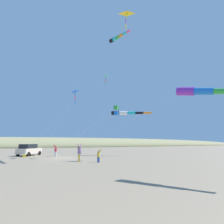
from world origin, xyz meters
TOP-DOWN VIEW (x-y plane):
  - ground_plane at (0.00, 0.00)m, footprint 600.00×600.00m
  - dune_ridge_grassy at (-55.00, 0.00)m, footprint 28.00×240.00m
  - parked_car at (-6.27, -4.38)m, footprint 4.62×3.88m
  - cooler_box at (-3.89, -4.91)m, footprint 0.62×0.42m
  - person_adult_flyer at (5.30, 1.43)m, footprint 0.67×0.55m
  - person_child_green_jacket at (-2.58, -0.53)m, footprint 0.53×0.61m
  - person_child_grey_jacket at (7.22, 3.17)m, footprint 0.32×0.40m
  - kite_delta_orange_high_right at (7.56, 6.73)m, footprint 10.15×5.30m
  - kite_delta_striped_overhead at (0.41, 6.41)m, footprint 5.64×13.22m
  - kite_windsock_yellow_midlevel at (2.78, 7.47)m, footprint 8.44×15.23m
  - kite_windsock_magenta_far_left at (-1.52, 11.00)m, footprint 4.09×17.94m
  - kite_delta_white_trailing at (-1.27, 1.84)m, footprint 5.64×4.98m
  - kite_windsock_black_fish_shape at (17.92, 6.88)m, footprint 13.57×9.87m
  - kite_box_rainbow_low_near at (5.50, 6.05)m, footprint 9.14×8.92m

SIDE VIEW (x-z plane):
  - ground_plane at x=0.00m, z-range 0.00..0.00m
  - dune_ridge_grassy at x=-55.00m, z-range -4.07..4.07m
  - cooler_box at x=-3.89m, z-range 0.00..0.42m
  - person_child_grey_jacket at x=7.22m, z-range 0.06..1.45m
  - parked_car at x=-6.27m, z-range 0.03..1.88m
  - person_child_green_jacket at x=-2.58m, z-range 0.08..1.85m
  - person_adult_flyer at x=5.30m, z-range 0.09..2.09m
  - kite_windsock_black_fish_shape at x=17.92m, z-range 2.49..8.65m
  - kite_box_rainbow_low_near at x=5.50m, z-range 2.81..9.68m
  - kite_windsock_magenta_far_left at x=-1.52m, z-range 3.44..11.14m
  - kite_delta_white_trailing at x=-1.27m, z-range 4.87..15.50m
  - kite_delta_striped_overhead at x=0.41m, z-range 6.24..19.35m
  - kite_windsock_yellow_midlevel at x=2.78m, z-range 9.05..28.11m
  - kite_delta_orange_high_right at x=7.56m, z-range 9.35..28.75m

